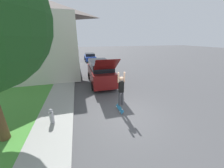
# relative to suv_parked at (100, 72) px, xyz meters

# --- Properties ---
(ground_plane) EXTENTS (120.00, 120.00, 0.00)m
(ground_plane) POSITION_rel_suv_parked_xyz_m (0.34, -5.51, -1.08)
(ground_plane) COLOR #49494C
(lawn) EXTENTS (10.00, 80.00, 0.08)m
(lawn) POSITION_rel_suv_parked_xyz_m (-7.66, 0.49, -1.04)
(lawn) COLOR #478E38
(lawn) RESTS_ON ground_plane
(sidewalk) EXTENTS (1.80, 80.00, 0.10)m
(sidewalk) POSITION_rel_suv_parked_xyz_m (-3.26, 0.49, -1.03)
(sidewalk) COLOR #9E9E99
(sidewalk) RESTS_ON ground_plane
(house) EXTENTS (11.30, 8.55, 8.17)m
(house) POSITION_rel_suv_parked_xyz_m (-7.01, 4.43, 3.23)
(house) COLOR beige
(house) RESTS_ON lawn
(suv_parked) EXTENTS (2.03, 5.77, 2.69)m
(suv_parked) POSITION_rel_suv_parked_xyz_m (0.00, 0.00, 0.00)
(suv_parked) COLOR maroon
(suv_parked) RESTS_ON ground_plane
(car_down_street) EXTENTS (1.98, 4.59, 1.35)m
(car_down_street) POSITION_rel_suv_parked_xyz_m (0.30, 12.97, -0.43)
(car_down_street) COLOR navy
(car_down_street) RESTS_ON ground_plane
(skateboarder) EXTENTS (0.41, 0.22, 1.89)m
(skateboarder) POSITION_rel_suv_parked_xyz_m (0.24, -5.09, 0.30)
(skateboarder) COLOR #38383D
(skateboarder) RESTS_ON ground_plane
(skateboard) EXTENTS (0.27, 0.81, 0.28)m
(skateboard) POSITION_rel_suv_parked_xyz_m (0.19, -5.08, -0.89)
(skateboard) COLOR #236B99
(skateboard) RESTS_ON ground_plane
(fire_hydrant) EXTENTS (0.20, 0.20, 0.75)m
(fire_hydrant) POSITION_rel_suv_parked_xyz_m (-3.31, -5.33, -0.62)
(fire_hydrant) COLOR #99999E
(fire_hydrant) RESTS_ON sidewalk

